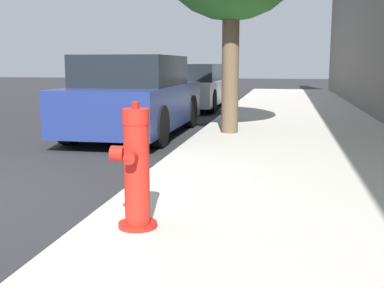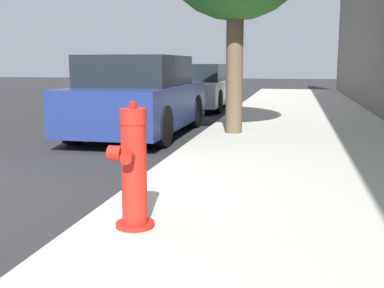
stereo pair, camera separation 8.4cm
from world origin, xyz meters
name	(u,v)px [view 2 (the right image)]	position (x,y,z in m)	size (l,w,h in m)	color
sidewalk_slab	(308,230)	(3.79, 0.00, 0.06)	(3.49, 40.00, 0.11)	#B7B2A8
fire_hydrant	(133,170)	(2.50, -0.36, 0.55)	(0.34, 0.35, 0.94)	red
parked_car_near	(140,97)	(0.84, 4.83, 0.71)	(1.73, 4.02, 1.46)	navy
parked_car_mid	(197,87)	(0.82, 10.31, 0.64)	(1.81, 4.21, 1.31)	#B7B7BC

